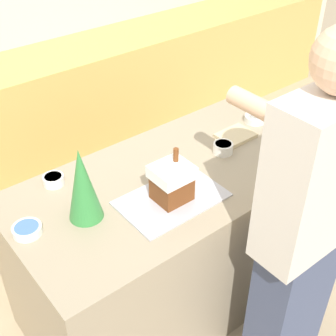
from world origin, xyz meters
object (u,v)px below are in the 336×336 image
at_px(candy_bowl_far_left, 27,230).
at_px(person, 305,231).
at_px(cookbook, 236,135).
at_px(candy_bowl_front_corner, 255,118).
at_px(gingerbread_house, 172,182).
at_px(baking_tray, 172,199).
at_px(candy_bowl_behind_tray, 54,180).
at_px(candy_bowl_far_right, 223,147).
at_px(decorative_tree, 82,185).

relative_size(candy_bowl_far_left, person, 0.07).
xyz_separation_m(cookbook, person, (-0.34, -0.72, 0.03)).
distance_m(candy_bowl_front_corner, cookbook, 0.21).
bearing_deg(gingerbread_house, baking_tray, -149.83).
relative_size(candy_bowl_front_corner, person, 0.07).
relative_size(gingerbread_house, candy_bowl_behind_tray, 2.41).
xyz_separation_m(candy_bowl_far_right, person, (-0.18, -0.66, 0.01)).
height_order(decorative_tree, person, person).
distance_m(gingerbread_house, decorative_tree, 0.39).
relative_size(gingerbread_house, candy_bowl_front_corner, 2.01).
bearing_deg(candy_bowl_front_corner, baking_tray, -163.23).
distance_m(decorative_tree, cookbook, 0.98).
relative_size(baking_tray, gingerbread_house, 1.99).
xyz_separation_m(candy_bowl_far_left, candy_bowl_behind_tray, (0.24, 0.23, 0.01)).
height_order(candy_bowl_far_left, person, person).
bearing_deg(candy_bowl_far_left, decorative_tree, -13.95).
height_order(baking_tray, decorative_tree, decorative_tree).
bearing_deg(candy_bowl_front_corner, candy_bowl_behind_tray, 170.68).
bearing_deg(person, decorative_tree, 133.07).
xyz_separation_m(baking_tray, decorative_tree, (-0.36, 0.14, 0.17)).
bearing_deg(candy_bowl_far_right, gingerbread_house, -163.70).
bearing_deg(decorative_tree, cookbook, 2.96).
height_order(candy_bowl_far_right, cookbook, candy_bowl_far_right).
xyz_separation_m(baking_tray, candy_bowl_behind_tray, (-0.36, 0.44, 0.02)).
distance_m(baking_tray, candy_bowl_far_left, 0.64).
bearing_deg(gingerbread_house, cookbook, 17.78).
xyz_separation_m(candy_bowl_far_right, cookbook, (0.16, 0.06, -0.02)).
relative_size(candy_bowl_far_left, candy_bowl_behind_tray, 1.25).
height_order(gingerbread_house, candy_bowl_far_right, gingerbread_house).
height_order(baking_tray, candy_bowl_far_right, candy_bowl_far_right).
relative_size(candy_bowl_far_left, cookbook, 0.64).
height_order(candy_bowl_front_corner, candy_bowl_far_right, candy_bowl_far_right).
bearing_deg(decorative_tree, gingerbread_house, -21.89).
relative_size(gingerbread_house, candy_bowl_far_left, 1.93).
xyz_separation_m(baking_tray, person, (0.27, -0.53, 0.03)).
bearing_deg(decorative_tree, person, -46.93).
distance_m(decorative_tree, candy_bowl_far_left, 0.30).
height_order(decorative_tree, cookbook, decorative_tree).
bearing_deg(cookbook, decorative_tree, -177.04).
bearing_deg(candy_bowl_far_right, candy_bowl_behind_tray, 159.32).
xyz_separation_m(candy_bowl_far_left, person, (0.87, -0.73, 0.02)).
relative_size(candy_bowl_far_right, person, 0.06).
height_order(baking_tray, cookbook, cookbook).
xyz_separation_m(decorative_tree, person, (0.63, -0.67, -0.14)).
xyz_separation_m(gingerbread_house, person, (0.27, -0.53, -0.07)).
distance_m(baking_tray, decorative_tree, 0.42).
relative_size(decorative_tree, person, 0.20).
height_order(gingerbread_house, candy_bowl_behind_tray, gingerbread_house).
bearing_deg(baking_tray, cookbook, 17.79).
height_order(baking_tray, candy_bowl_far_left, candy_bowl_far_left).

